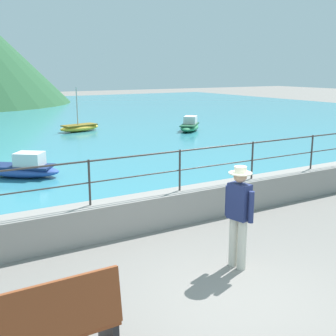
{
  "coord_description": "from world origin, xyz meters",
  "views": [
    {
      "loc": [
        -3.76,
        -4.41,
        3.27
      ],
      "look_at": [
        1.02,
        3.7,
        1.1
      ],
      "focal_mm": 45.9,
      "sensor_mm": 36.0,
      "label": 1
    }
  ],
  "objects_px": {
    "bench_main": "(42,330)",
    "boat_7": "(190,126)",
    "person_walking": "(239,212)",
    "boat_3": "(80,127)",
    "boat_0": "(24,168)"
  },
  "relations": [
    {
      "from": "boat_0",
      "to": "boat_7",
      "type": "height_order",
      "value": "same"
    },
    {
      "from": "bench_main",
      "to": "boat_7",
      "type": "bearing_deg",
      "value": 51.87
    },
    {
      "from": "bench_main",
      "to": "boat_0",
      "type": "distance_m",
      "value": 9.21
    },
    {
      "from": "person_walking",
      "to": "boat_0",
      "type": "xyz_separation_m",
      "value": [
        -1.73,
        8.02,
        -0.65
      ]
    },
    {
      "from": "person_walking",
      "to": "boat_0",
      "type": "height_order",
      "value": "person_walking"
    },
    {
      "from": "bench_main",
      "to": "boat_3",
      "type": "xyz_separation_m",
      "value": [
        6.55,
        17.7,
        -0.29
      ]
    },
    {
      "from": "bench_main",
      "to": "person_walking",
      "type": "bearing_deg",
      "value": 16.06
    },
    {
      "from": "bench_main",
      "to": "person_walking",
      "type": "distance_m",
      "value": 3.67
    },
    {
      "from": "boat_7",
      "to": "boat_3",
      "type": "bearing_deg",
      "value": 151.91
    },
    {
      "from": "boat_0",
      "to": "person_walking",
      "type": "bearing_deg",
      "value": -77.83
    },
    {
      "from": "bench_main",
      "to": "boat_7",
      "type": "xyz_separation_m",
      "value": [
        11.73,
        14.94,
        -0.23
      ]
    },
    {
      "from": "boat_0",
      "to": "boat_7",
      "type": "distance_m",
      "value": 11.57
    },
    {
      "from": "boat_0",
      "to": "boat_7",
      "type": "xyz_separation_m",
      "value": [
        9.95,
        5.91,
        0.0
      ]
    },
    {
      "from": "person_walking",
      "to": "boat_7",
      "type": "distance_m",
      "value": 16.19
    },
    {
      "from": "person_walking",
      "to": "boat_3",
      "type": "bearing_deg",
      "value": 79.66
    }
  ]
}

